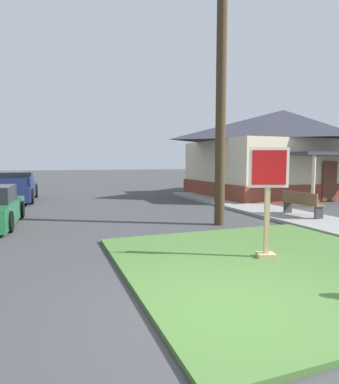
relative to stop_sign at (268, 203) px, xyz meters
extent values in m
plane|color=#3D3D3F|center=(-1.88, -1.84, -1.21)|extent=(160.00, 160.00, 0.00)
cube|color=#477033|center=(-0.04, -0.21, -1.17)|extent=(5.84, 5.91, 0.08)
cube|color=gray|center=(4.09, 4.34, -1.15)|extent=(2.20, 18.22, 0.12)
cube|color=tan|center=(0.01, 0.02, -0.04)|extent=(0.11, 0.11, 2.17)
cube|color=tan|center=(0.01, 0.02, -1.09)|extent=(0.43, 0.38, 0.08)
cube|color=white|center=(-0.01, -0.03, 0.71)|extent=(0.76, 0.28, 0.81)
cube|color=red|center=(-0.02, -0.04, 0.71)|extent=(0.65, 0.24, 0.69)
cylinder|color=black|center=(-1.19, 1.54, -1.20)|extent=(0.70, 0.70, 0.02)
cylinder|color=black|center=(-5.28, 4.84, -0.90)|extent=(0.25, 0.63, 0.62)
cylinder|color=black|center=(-5.16, 7.41, -0.90)|extent=(0.25, 0.63, 0.62)
sphere|color=red|center=(-5.42, 8.18, -0.74)|extent=(0.12, 0.12, 0.12)
cube|color=#19234C|center=(-5.93, 13.05, -0.71)|extent=(2.15, 5.18, 0.68)
cube|color=black|center=(-5.91, 13.77, -0.07)|extent=(1.81, 1.38, 0.68)
cube|color=#19234C|center=(-4.99, 12.13, -0.15)|extent=(0.16, 2.16, 0.44)
cube|color=#19234C|center=(-6.00, 10.54, -0.15)|extent=(1.82, 0.15, 0.44)
cylinder|color=black|center=(-4.94, 14.56, -0.83)|extent=(0.28, 0.77, 0.76)
cylinder|color=black|center=(-5.02, 11.49, -0.83)|extent=(0.28, 0.77, 0.76)
cube|color=brown|center=(4.28, 3.69, -0.65)|extent=(0.52, 1.59, 0.06)
cube|color=brown|center=(4.10, 3.68, -0.43)|extent=(0.17, 1.56, 0.38)
cube|color=#2D2D33|center=(4.33, 2.99, -0.88)|extent=(0.36, 0.09, 0.41)
cube|color=#2D2D33|center=(4.22, 4.39, -0.88)|extent=(0.36, 0.09, 0.41)
cylinder|color=#42301E|center=(0.99, 3.78, 3.30)|extent=(0.32, 0.32, 9.02)
cube|color=brown|center=(9.20, 10.93, -0.76)|extent=(9.94, 7.31, 0.90)
cube|color=beige|center=(9.20, 10.93, 0.85)|extent=(9.74, 7.16, 2.31)
pyramid|color=#33333D|center=(9.20, 10.93, 2.96)|extent=(10.43, 7.67, 1.92)
cylinder|color=beige|center=(6.97, 6.02, -0.01)|extent=(0.16, 0.16, 2.41)
cube|color=brown|center=(9.20, 7.25, -0.16)|extent=(0.90, 0.06, 2.00)
camera|label=1|loc=(-4.12, -5.47, 0.82)|focal=30.57mm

